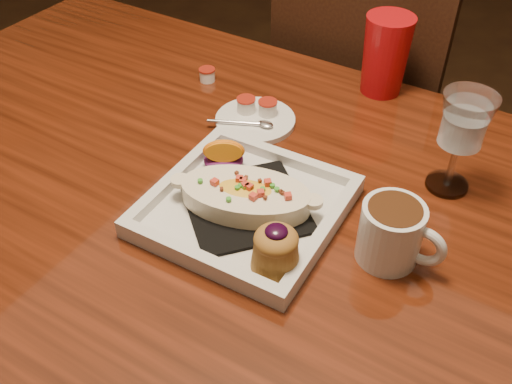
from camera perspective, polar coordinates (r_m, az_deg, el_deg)
The scene contains 8 objects.
table at distance 0.99m, azimuth -3.21°, elevation -3.34°, with size 1.50×0.90×0.75m.
chair_far at distance 1.52m, azimuth 10.49°, elevation 7.11°, with size 0.42×0.42×0.93m.
plate at distance 0.84m, azimuth -0.78°, elevation -1.42°, with size 0.28×0.28×0.08m.
coffee_mug at distance 0.79m, azimuth 13.53°, elevation -3.90°, with size 0.12×0.09×0.09m.
goblet at distance 0.90m, azimuth 20.04°, elevation 6.21°, with size 0.08×0.08×0.17m.
saucer at distance 1.05m, azimuth -0.16°, elevation 7.45°, with size 0.15×0.15×0.10m.
creamer_loose at distance 1.18m, azimuth -4.90°, elevation 11.63°, with size 0.03×0.03×0.03m.
red_tumbler at distance 1.14m, azimuth 12.82°, elevation 13.20°, with size 0.09×0.09×0.15m, color #B80D12.
Camera 1 is at (0.41, -0.57, 1.35)m, focal length 40.00 mm.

